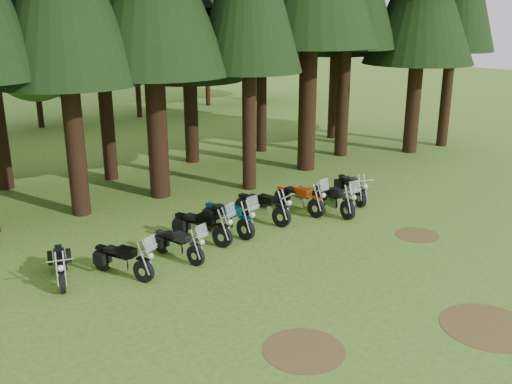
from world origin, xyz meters
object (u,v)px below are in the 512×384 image
at_px(motorcycle_4, 228,218).
at_px(motorcycle_7, 334,200).
at_px(motorcycle_2, 178,245).
at_px(motorcycle_6, 299,199).
at_px(motorcycle_1, 123,261).
at_px(motorcycle_3, 202,227).
at_px(motorcycle_8, 351,189).
at_px(motorcycle_0, 60,266).
at_px(motorcycle_5, 262,208).

height_order(motorcycle_4, motorcycle_7, motorcycle_4).
bearing_deg(motorcycle_2, motorcycle_6, -4.29).
bearing_deg(motorcycle_1, motorcycle_2, -20.90).
height_order(motorcycle_1, motorcycle_7, motorcycle_7).
height_order(motorcycle_3, motorcycle_7, motorcycle_7).
relative_size(motorcycle_6, motorcycle_8, 1.10).
bearing_deg(motorcycle_3, motorcycle_0, 159.09).
relative_size(motorcycle_0, motorcycle_5, 0.86).
bearing_deg(motorcycle_8, motorcycle_5, -163.79).
height_order(motorcycle_1, motorcycle_6, motorcycle_6).
bearing_deg(motorcycle_5, motorcycle_6, -16.30).
bearing_deg(motorcycle_5, motorcycle_3, 173.41).
xyz_separation_m(motorcycle_1, motorcycle_5, (5.73, 0.92, 0.03)).
bearing_deg(motorcycle_3, motorcycle_4, -14.03).
bearing_deg(motorcycle_0, motorcycle_2, 4.42).
xyz_separation_m(motorcycle_1, motorcycle_3, (3.05, 0.67, 0.04)).
height_order(motorcycle_3, motorcycle_4, motorcycle_4).
height_order(motorcycle_1, motorcycle_2, motorcycle_1).
height_order(motorcycle_0, motorcycle_8, motorcycle_8).
bearing_deg(motorcycle_4, motorcycle_0, 173.14).
relative_size(motorcycle_5, motorcycle_6, 0.99).
relative_size(motorcycle_3, motorcycle_6, 0.97).
distance_m(motorcycle_6, motorcycle_8, 2.51).
xyz_separation_m(motorcycle_6, motorcycle_7, (0.93, -0.83, -0.00)).
xyz_separation_m(motorcycle_5, motorcycle_7, (2.57, -0.96, 0.00)).
bearing_deg(motorcycle_7, motorcycle_1, -171.67).
distance_m(motorcycle_4, motorcycle_6, 3.21).
xyz_separation_m(motorcycle_1, motorcycle_7, (8.30, -0.04, 0.04)).
relative_size(motorcycle_7, motorcycle_8, 1.09).
height_order(motorcycle_3, motorcycle_8, motorcycle_3).
relative_size(motorcycle_1, motorcycle_2, 1.02).
height_order(motorcycle_6, motorcycle_7, motorcycle_6).
distance_m(motorcycle_1, motorcycle_2, 1.78).
bearing_deg(motorcycle_0, motorcycle_4, 17.91).
bearing_deg(motorcycle_4, motorcycle_5, -0.94).
distance_m(motorcycle_3, motorcycle_7, 5.30).
height_order(motorcycle_5, motorcycle_7, motorcycle_7).
bearing_deg(motorcycle_7, motorcycle_6, 146.73).
distance_m(motorcycle_2, motorcycle_8, 8.10).
distance_m(motorcycle_3, motorcycle_5, 2.69).
xyz_separation_m(motorcycle_3, motorcycle_5, (2.68, 0.25, -0.00)).
xyz_separation_m(motorcycle_2, motorcycle_7, (6.52, -0.05, 0.06)).
bearing_deg(motorcycle_2, motorcycle_0, 153.84).
xyz_separation_m(motorcycle_3, motorcycle_7, (5.25, -0.71, 0.00)).
xyz_separation_m(motorcycle_1, motorcycle_4, (4.16, 0.77, 0.05)).
bearing_deg(motorcycle_0, motorcycle_5, 19.21).
distance_m(motorcycle_0, motorcycle_6, 8.81).
height_order(motorcycle_0, motorcycle_3, motorcycle_3).
bearing_deg(motorcycle_6, motorcycle_5, 169.74).
relative_size(motorcycle_1, motorcycle_3, 0.92).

